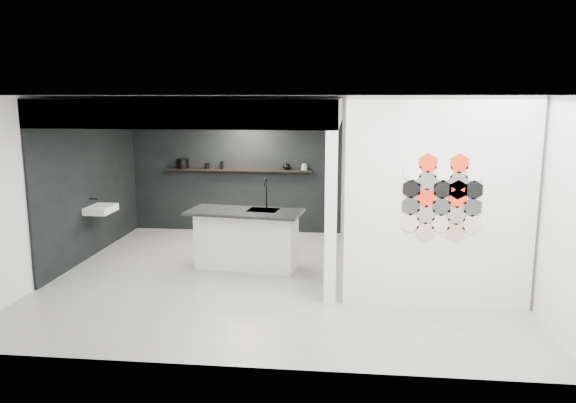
# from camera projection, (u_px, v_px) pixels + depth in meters

# --- Properties ---
(floor) EXTENTS (7.00, 6.00, 0.01)m
(floor) POSITION_uv_depth(u_px,v_px,m) (280.00, 277.00, 8.80)
(floor) COLOR gray
(partition_panel) EXTENTS (2.45, 0.15, 2.80)m
(partition_panel) POSITION_uv_depth(u_px,v_px,m) (439.00, 204.00, 7.33)
(partition_panel) COLOR silver
(partition_panel) RESTS_ON floor
(bay_clad_back) EXTENTS (4.40, 0.04, 2.35)m
(bay_clad_back) POSITION_uv_depth(u_px,v_px,m) (235.00, 175.00, 11.62)
(bay_clad_back) COLOR black
(bay_clad_back) RESTS_ON floor
(bay_clad_left) EXTENTS (0.04, 4.00, 2.35)m
(bay_clad_left) POSITION_uv_depth(u_px,v_px,m) (92.00, 189.00, 9.93)
(bay_clad_left) COLOR black
(bay_clad_left) RESTS_ON floor
(bulkhead) EXTENTS (4.40, 4.00, 0.40)m
(bulkhead) POSITION_uv_depth(u_px,v_px,m) (210.00, 111.00, 9.44)
(bulkhead) COLOR silver
(bulkhead) RESTS_ON corner_column
(corner_column) EXTENTS (0.16, 0.16, 2.35)m
(corner_column) POSITION_uv_depth(u_px,v_px,m) (331.00, 219.00, 7.52)
(corner_column) COLOR silver
(corner_column) RESTS_ON floor
(fascia_beam) EXTENTS (4.40, 0.16, 0.40)m
(fascia_beam) POSITION_uv_depth(u_px,v_px,m) (175.00, 114.00, 7.57)
(fascia_beam) COLOR silver
(fascia_beam) RESTS_ON corner_column
(wall_basin) EXTENTS (0.40, 0.60, 0.12)m
(wall_basin) POSITION_uv_depth(u_px,v_px,m) (101.00, 209.00, 9.77)
(wall_basin) COLOR silver
(wall_basin) RESTS_ON bay_clad_left
(display_shelf) EXTENTS (3.00, 0.15, 0.04)m
(display_shelf) POSITION_uv_depth(u_px,v_px,m) (239.00, 170.00, 11.49)
(display_shelf) COLOR black
(display_shelf) RESTS_ON bay_clad_back
(kitchen_island) EXTENTS (1.92, 1.03, 1.48)m
(kitchen_island) POSITION_uv_depth(u_px,v_px,m) (247.00, 238.00, 9.20)
(kitchen_island) COLOR silver
(kitchen_island) RESTS_ON floor
(stockpot) EXTENTS (0.26, 0.26, 0.20)m
(stockpot) POSITION_uv_depth(u_px,v_px,m) (183.00, 164.00, 11.59)
(stockpot) COLOR black
(stockpot) RESTS_ON display_shelf
(kettle) EXTENTS (0.16, 0.16, 0.13)m
(kettle) POSITION_uv_depth(u_px,v_px,m) (286.00, 167.00, 11.37)
(kettle) COLOR black
(kettle) RESTS_ON display_shelf
(glass_bowl) EXTENTS (0.15, 0.15, 0.09)m
(glass_bowl) POSITION_uv_depth(u_px,v_px,m) (304.00, 168.00, 11.33)
(glass_bowl) COLOR gray
(glass_bowl) RESTS_ON display_shelf
(glass_vase) EXTENTS (0.10, 0.10, 0.13)m
(glass_vase) POSITION_uv_depth(u_px,v_px,m) (304.00, 167.00, 11.33)
(glass_vase) COLOR gray
(glass_vase) RESTS_ON display_shelf
(bottle_dark) EXTENTS (0.07, 0.07, 0.16)m
(bottle_dark) POSITION_uv_depth(u_px,v_px,m) (222.00, 165.00, 11.51)
(bottle_dark) COLOR black
(bottle_dark) RESTS_ON display_shelf
(utensil_cup) EXTENTS (0.12, 0.12, 0.11)m
(utensil_cup) POSITION_uv_depth(u_px,v_px,m) (207.00, 166.00, 11.54)
(utensil_cup) COLOR black
(utensil_cup) RESTS_ON display_shelf
(hex_tile_cluster) EXTENTS (1.04, 0.02, 1.16)m
(hex_tile_cluster) POSITION_uv_depth(u_px,v_px,m) (443.00, 198.00, 7.22)
(hex_tile_cluster) COLOR beige
(hex_tile_cluster) RESTS_ON partition_panel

